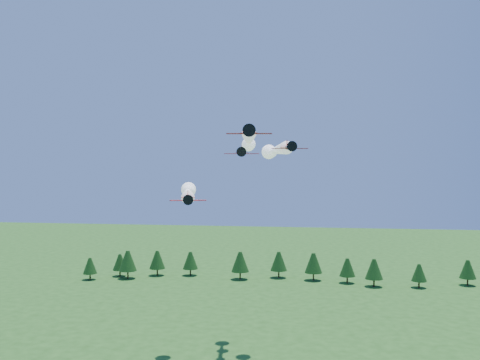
# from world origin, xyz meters

# --- Properties ---
(plane_lead) EXTENTS (13.16, 60.99, 3.70)m
(plane_lead) POSITION_xyz_m (-2.01, 25.00, 51.13)
(plane_lead) COLOR black
(plane_lead) RESTS_ON ground
(plane_left) EXTENTS (14.10, 40.18, 3.70)m
(plane_left) POSITION_xyz_m (-15.27, 19.43, 39.30)
(plane_left) COLOR black
(plane_left) RESTS_ON ground
(plane_right) EXTENTS (12.43, 41.75, 3.70)m
(plane_right) POSITION_xyz_m (4.19, 24.49, 48.86)
(plane_right) COLOR black
(plane_right) RESTS_ON ground
(plane_slot) EXTENTS (7.07, 7.70, 2.47)m
(plane_slot) POSITION_xyz_m (-1.19, 7.72, 48.08)
(plane_slot) COLOR black
(plane_slot) RESTS_ON ground
(treeline) EXTENTS (168.98, 20.92, 11.62)m
(treeline) POSITION_xyz_m (0.58, 110.87, 6.61)
(treeline) COLOR #382314
(treeline) RESTS_ON ground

